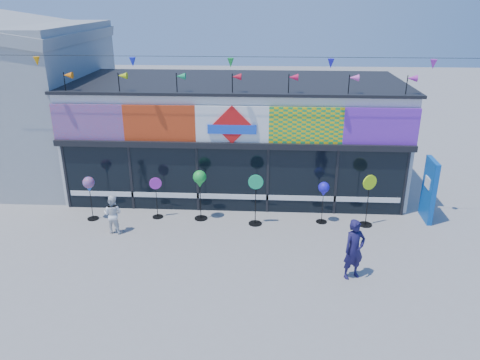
# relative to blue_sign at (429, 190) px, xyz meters

# --- Properties ---
(ground) EXTENTS (80.00, 80.00, 0.00)m
(ground) POSITION_rel_blue_sign_xyz_m (-6.51, -3.14, -1.05)
(ground) COLOR gray
(ground) RESTS_ON ground
(kite_shop) EXTENTS (16.00, 5.70, 5.31)m
(kite_shop) POSITION_rel_blue_sign_xyz_m (-6.51, 2.80, 0.99)
(kite_shop) COLOR silver
(kite_shop) RESTS_ON ground
(blue_sign) EXTENTS (0.20, 1.05, 2.10)m
(blue_sign) POSITION_rel_blue_sign_xyz_m (0.00, 0.00, 0.00)
(blue_sign) COLOR #0A4AA3
(blue_sign) RESTS_ON ground
(spinner_0) EXTENTS (0.38, 0.38, 1.52)m
(spinner_0) POSITION_rel_blue_sign_xyz_m (-11.16, -0.65, 0.16)
(spinner_0) COLOR black
(spinner_0) RESTS_ON ground
(spinner_1) EXTENTS (0.40, 0.37, 1.44)m
(spinner_1) POSITION_rel_blue_sign_xyz_m (-9.01, -0.39, -0.29)
(spinner_1) COLOR black
(spinner_1) RESTS_ON ground
(spinner_2) EXTENTS (0.44, 0.44, 1.73)m
(spinner_2) POSITION_rel_blue_sign_xyz_m (-7.53, -0.42, 0.33)
(spinner_2) COLOR black
(spinner_2) RESTS_ON ground
(spinner_3) EXTENTS (0.48, 0.44, 1.73)m
(spinner_3) POSITION_rel_blue_sign_xyz_m (-5.70, -0.71, -0.14)
(spinner_3) COLOR black
(spinner_3) RESTS_ON ground
(spinner_4) EXTENTS (0.36, 0.36, 1.43)m
(spinner_4) POSITION_rel_blue_sign_xyz_m (-3.50, -0.45, 0.09)
(spinner_4) COLOR black
(spinner_4) RESTS_ON ground
(spinner_5) EXTENTS (0.47, 0.45, 1.75)m
(spinner_5) POSITION_rel_blue_sign_xyz_m (-2.09, -0.59, -0.13)
(spinner_5) COLOR black
(spinner_5) RESTS_ON ground
(adult_man) EXTENTS (0.72, 0.62, 1.67)m
(adult_man) POSITION_rel_blue_sign_xyz_m (-3.04, -3.68, -0.22)
(adult_man) COLOR #191543
(adult_man) RESTS_ON ground
(child) EXTENTS (0.66, 0.44, 1.25)m
(child) POSITION_rel_blue_sign_xyz_m (-10.15, -1.52, -0.43)
(child) COLOR white
(child) RESTS_ON ground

